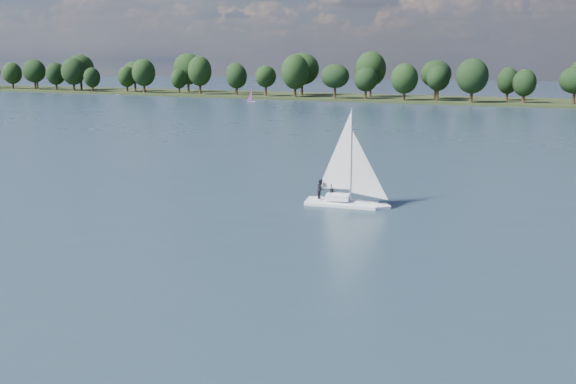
% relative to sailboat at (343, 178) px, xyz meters
% --- Properties ---
extents(ground, '(700.00, 700.00, 0.00)m').
position_rel_sailboat_xyz_m(ground, '(-1.67, 55.34, -2.76)').
color(ground, '#233342').
rests_on(ground, ground).
extents(far_shore, '(660.00, 40.00, 1.50)m').
position_rel_sailboat_xyz_m(far_shore, '(-1.67, 167.34, -2.76)').
color(far_shore, black).
rests_on(far_shore, ground).
extents(sailboat, '(7.72, 3.11, 9.88)m').
position_rel_sailboat_xyz_m(sailboat, '(0.00, 0.00, 0.00)').
color(sailboat, white).
rests_on(sailboat, ground).
extents(dinghy_pink, '(2.93, 2.40, 4.44)m').
position_rel_sailboat_xyz_m(dinghy_pink, '(-85.68, 132.94, -1.71)').
color(dinghy_pink, silver).
rests_on(dinghy_pink, ground).
extents(pontoon, '(4.24, 2.53, 0.50)m').
position_rel_sailboat_xyz_m(pontoon, '(-156.80, 148.29, -2.76)').
color(pontoon, '#505254').
rests_on(pontoon, ground).
extents(treeline, '(562.82, 73.69, 18.61)m').
position_rel_sailboat_xyz_m(treeline, '(-7.37, 162.70, 5.39)').
color(treeline, black).
rests_on(treeline, ground).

